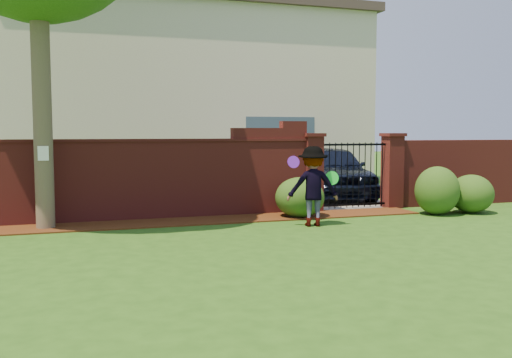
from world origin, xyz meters
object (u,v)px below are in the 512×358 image
object	(u,v)px
car	(333,172)
frisbee_purple	(293,162)
man	(313,186)
frisbee_green	(332,178)

from	to	relation	value
car	frisbee_purple	xyz separation A→B (m)	(-3.04, -4.45, 0.55)
car	frisbee_purple	size ratio (longest dim) A/B	18.45
man	frisbee_green	xyz separation A→B (m)	(0.36, -0.11, 0.17)
car	frisbee_green	world-z (taller)	car
man	car	bearing A→B (deg)	-107.89
frisbee_purple	frisbee_green	world-z (taller)	frisbee_purple
car	frisbee_purple	distance (m)	5.42
car	man	xyz separation A→B (m)	(-2.57, -4.33, 0.05)
frisbee_purple	frisbee_green	size ratio (longest dim) A/B	0.87
car	frisbee_green	size ratio (longest dim) A/B	16.01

